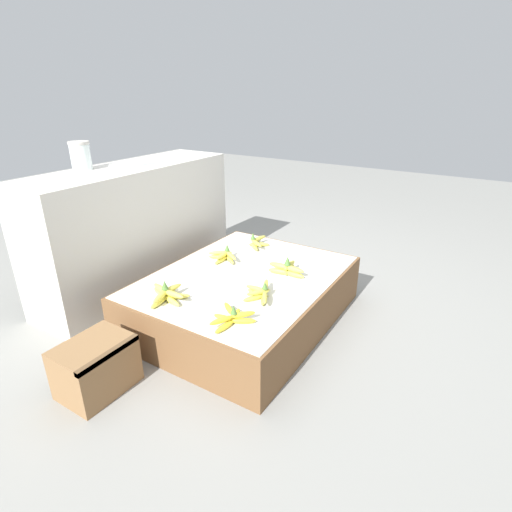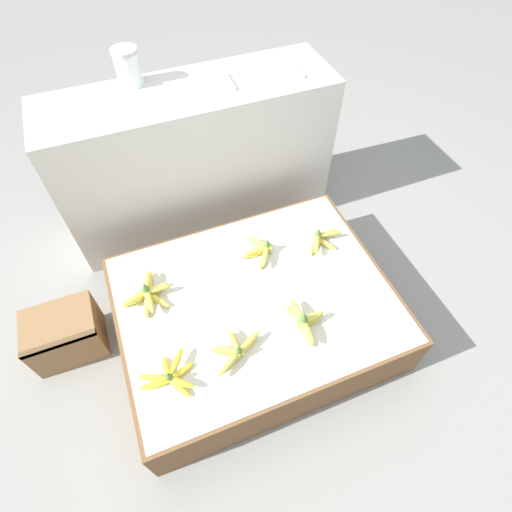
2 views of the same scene
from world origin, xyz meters
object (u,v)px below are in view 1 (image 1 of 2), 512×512
(banana_bunch_front_midleft, at_px, (261,293))
(banana_bunch_front_midright, at_px, (288,268))
(banana_bunch_front_left, at_px, (232,317))
(banana_bunch_middle_midright, at_px, (224,256))
(banana_bunch_middle_right, at_px, (256,242))
(glass_jar, at_px, (81,156))
(foam_tray_white, at_px, (180,156))
(banana_bunch_middle_left, at_px, (167,294))
(wooden_crate, at_px, (96,367))

(banana_bunch_front_midleft, relative_size, banana_bunch_front_midright, 1.06)
(banana_bunch_front_left, xyz_separation_m, banana_bunch_middle_midright, (0.55, 0.44, 0.00))
(banana_bunch_middle_right, distance_m, glass_jar, 1.17)
(foam_tray_white, bearing_deg, banana_bunch_middle_right, -90.69)
(banana_bunch_middle_left, height_order, glass_jar, glass_jar)
(banana_bunch_middle_left, bearing_deg, banana_bunch_front_midright, -33.09)
(banana_bunch_middle_midright, height_order, glass_jar, glass_jar)
(banana_bunch_front_midright, distance_m, glass_jar, 1.35)
(banana_bunch_front_midleft, height_order, banana_bunch_middle_midright, banana_bunch_middle_midright)
(banana_bunch_front_midleft, bearing_deg, banana_bunch_front_left, -178.41)
(wooden_crate, height_order, banana_bunch_middle_midright, banana_bunch_middle_midright)
(banana_bunch_front_left, bearing_deg, wooden_crate, 132.36)
(banana_bunch_front_left, distance_m, glass_jar, 1.34)
(foam_tray_white, bearing_deg, banana_bunch_front_midleft, -120.21)
(banana_bunch_front_left, bearing_deg, glass_jar, 79.96)
(banana_bunch_front_midright, distance_m, banana_bunch_middle_midright, 0.42)
(banana_bunch_front_midright, bearing_deg, glass_jar, 107.17)
(banana_bunch_middle_right, bearing_deg, banana_bunch_middle_left, -179.98)
(banana_bunch_front_midright, bearing_deg, banana_bunch_middle_midright, 93.44)
(banana_bunch_middle_right, bearing_deg, banana_bunch_front_midleft, -146.38)
(banana_bunch_front_left, distance_m, banana_bunch_middle_left, 0.39)
(banana_bunch_front_midleft, height_order, banana_bunch_middle_right, banana_bunch_middle_right)
(wooden_crate, xyz_separation_m, banana_bunch_front_midleft, (0.67, -0.44, 0.18))
(banana_bunch_front_left, height_order, banana_bunch_front_midleft, banana_bunch_front_left)
(banana_bunch_front_left, distance_m, banana_bunch_middle_right, 0.93)
(banana_bunch_front_left, bearing_deg, banana_bunch_middle_midright, 38.62)
(banana_bunch_front_left, distance_m, banana_bunch_middle_midright, 0.70)
(wooden_crate, distance_m, banana_bunch_middle_midright, 0.97)
(wooden_crate, relative_size, banana_bunch_middle_midright, 1.46)
(banana_bunch_front_left, relative_size, glass_jar, 1.39)
(wooden_crate, relative_size, banana_bunch_middle_right, 1.48)
(wooden_crate, height_order, banana_bunch_middle_right, banana_bunch_middle_right)
(banana_bunch_front_left, bearing_deg, banana_bunch_front_midright, 1.99)
(banana_bunch_middle_left, relative_size, glass_jar, 1.48)
(banana_bunch_middle_right, bearing_deg, glass_jar, 128.49)
(banana_bunch_middle_midright, bearing_deg, foam_tray_white, 62.16)
(wooden_crate, height_order, banana_bunch_middle_left, banana_bunch_middle_left)
(banana_bunch_front_left, height_order, foam_tray_white, foam_tray_white)
(banana_bunch_middle_left, bearing_deg, banana_bunch_middle_right, 0.02)
(banana_bunch_front_midright, bearing_deg, wooden_crate, 156.49)
(banana_bunch_middle_midright, distance_m, foam_tray_white, 0.83)
(wooden_crate, height_order, foam_tray_white, foam_tray_white)
(wooden_crate, distance_m, banana_bunch_middle_left, 0.45)
(banana_bunch_front_left, height_order, banana_bunch_middle_left, banana_bunch_middle_left)
(banana_bunch_front_midleft, xyz_separation_m, banana_bunch_middle_right, (0.58, 0.38, 0.00))
(glass_jar, bearing_deg, banana_bunch_middle_left, -104.73)
(banana_bunch_middle_right, bearing_deg, banana_bunch_front_midright, -126.19)
(banana_bunch_front_midleft, distance_m, banana_bunch_middle_midright, 0.51)
(wooden_crate, height_order, banana_bunch_front_left, banana_bunch_front_left)
(banana_bunch_front_midright, xyz_separation_m, banana_bunch_middle_right, (0.27, 0.37, -0.01))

